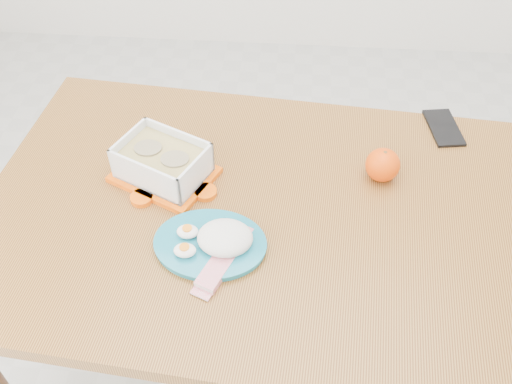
# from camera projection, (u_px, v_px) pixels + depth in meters

# --- Properties ---
(ground) EXTENTS (3.50, 3.50, 0.00)m
(ground) POSITION_uv_depth(u_px,v_px,m) (281.00, 308.00, 2.04)
(ground) COLOR #B7B7B2
(ground) RESTS_ON ground
(dining_table) EXTENTS (1.39, 0.99, 0.75)m
(dining_table) POSITION_uv_depth(u_px,v_px,m) (256.00, 233.00, 1.42)
(dining_table) COLOR olive
(dining_table) RESTS_ON ground
(food_container) EXTENTS (0.29, 0.26, 0.10)m
(food_container) POSITION_uv_depth(u_px,v_px,m) (163.00, 162.00, 1.40)
(food_container) COLOR #FC5D07
(food_container) RESTS_ON dining_table
(orange_fruit) EXTENTS (0.08, 0.08, 0.08)m
(orange_fruit) POSITION_uv_depth(u_px,v_px,m) (383.00, 165.00, 1.40)
(orange_fruit) COLOR #EC4204
(orange_fruit) RESTS_ON dining_table
(rice_plate) EXTENTS (0.26, 0.26, 0.07)m
(rice_plate) POSITION_uv_depth(u_px,v_px,m) (215.00, 240.00, 1.26)
(rice_plate) COLOR #19748B
(rice_plate) RESTS_ON dining_table
(candy_bar) EXTENTS (0.11, 0.19, 0.02)m
(candy_bar) POSITION_uv_depth(u_px,v_px,m) (225.00, 257.00, 1.25)
(candy_bar) COLOR red
(candy_bar) RESTS_ON dining_table
(smartphone) EXTENTS (0.10, 0.16, 0.01)m
(smartphone) POSITION_uv_depth(u_px,v_px,m) (444.00, 128.00, 1.56)
(smartphone) COLOR black
(smartphone) RESTS_ON dining_table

